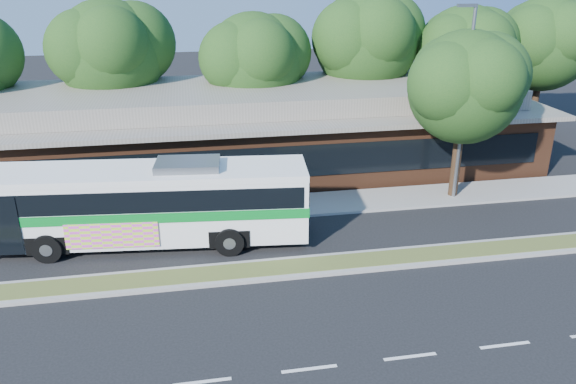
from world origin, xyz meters
name	(u,v)px	position (x,y,z in m)	size (l,w,h in m)	color
ground	(280,279)	(0.00, 0.00, 0.00)	(120.00, 120.00, 0.00)	black
median_strip	(277,269)	(0.00, 0.60, 0.07)	(26.00, 1.10, 0.15)	#444E21
sidewalk	(257,208)	(0.00, 6.40, 0.06)	(44.00, 2.60, 0.12)	gray
plaza_building	(242,128)	(0.00, 12.99, 2.13)	(33.20, 11.20, 4.45)	#502B19
lamp_post	(464,99)	(9.56, 6.00, 4.90)	(0.93, 0.18, 9.07)	slate
tree_bg_b	(118,50)	(-6.57, 16.14, 6.14)	(6.69, 6.00, 9.00)	black
tree_bg_c	(260,59)	(1.40, 15.13, 5.59)	(6.24, 5.60, 8.26)	black
tree_bg_d	(372,40)	(8.45, 16.15, 6.42)	(6.91, 6.20, 9.37)	black
tree_bg_e	(470,51)	(14.42, 15.14, 5.74)	(6.47, 5.80, 8.50)	black
tree_bg_f	(550,41)	(20.43, 16.14, 6.06)	(6.69, 6.00, 8.92)	black
transit_bus	(152,199)	(-4.53, 3.77, 1.95)	(12.65, 3.91, 3.50)	white
sedan	(49,188)	(-9.72, 9.24, 0.64)	(1.80, 4.44, 1.29)	silver
sidewalk_tree	(472,84)	(10.02, 6.32, 5.54)	(5.79, 5.19, 8.01)	black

